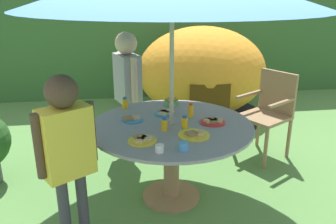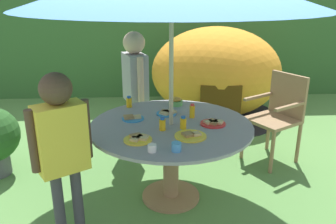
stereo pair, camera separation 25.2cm
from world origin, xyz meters
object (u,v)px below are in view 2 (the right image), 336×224
at_px(wooden_chair, 278,112).
at_px(plate_center_front, 167,113).
at_px(dome_tent, 216,73).
at_px(juice_bottle_far_left, 162,124).
at_px(snack_bowl, 176,101).
at_px(child_in_yellow_shirt, 61,139).
at_px(juice_bottle_center_back, 192,111).
at_px(plate_back_edge, 213,123).
at_px(cup_far, 176,147).
at_px(garden_table, 171,142).
at_px(plate_front_edge, 133,118).
at_px(cup_near, 152,148).
at_px(juice_bottle_far_right, 183,123).
at_px(plate_mid_right, 191,136).
at_px(plate_near_right, 138,139).
at_px(juice_bottle_near_left, 129,102).
at_px(child_in_grey_shirt, 135,78).

distance_m(wooden_chair, plate_center_front, 1.34).
xyz_separation_m(dome_tent, juice_bottle_far_left, (-0.87, -2.33, 0.12)).
bearing_deg(wooden_chair, snack_bowl, -110.65).
height_order(child_in_yellow_shirt, snack_bowl, child_in_yellow_shirt).
distance_m(wooden_chair, juice_bottle_center_back, 1.19).
distance_m(plate_back_edge, cup_far, 0.61).
distance_m(garden_table, snack_bowl, 0.56).
bearing_deg(plate_front_edge, plate_back_edge, -13.06).
bearing_deg(child_in_yellow_shirt, plate_front_edge, 21.88).
relative_size(garden_table, cup_near, 22.06).
bearing_deg(juice_bottle_far_right, cup_far, -101.81).
distance_m(juice_bottle_far_right, cup_far, 0.43).
height_order(snack_bowl, plate_front_edge, snack_bowl).
distance_m(garden_table, juice_bottle_far_left, 0.26).
xyz_separation_m(garden_table, plate_back_edge, (0.36, -0.02, 0.18)).
distance_m(juice_bottle_center_back, cup_far, 0.70).
height_order(garden_table, plate_mid_right, plate_mid_right).
distance_m(plate_near_right, juice_bottle_far_right, 0.43).
height_order(snack_bowl, plate_near_right, snack_bowl).
relative_size(dome_tent, child_in_yellow_shirt, 1.60).
relative_size(plate_front_edge, juice_bottle_near_left, 1.76).
distance_m(plate_back_edge, plate_front_edge, 0.71).
height_order(plate_near_right, juice_bottle_near_left, juice_bottle_near_left).
relative_size(garden_table, plate_near_right, 6.37).
height_order(child_in_yellow_shirt, plate_mid_right, child_in_yellow_shirt).
bearing_deg(juice_bottle_center_back, juice_bottle_far_left, -134.61).
relative_size(child_in_yellow_shirt, cup_far, 18.32).
distance_m(snack_bowl, cup_near, 1.07).
bearing_deg(wooden_chair, plate_mid_right, -78.02).
xyz_separation_m(snack_bowl, plate_mid_right, (0.06, -0.79, -0.03)).
relative_size(garden_table, wooden_chair, 1.45).
distance_m(child_in_yellow_shirt, plate_back_edge, 1.25).
bearing_deg(juice_bottle_far_right, plate_mid_right, -76.26).
bearing_deg(child_in_grey_shirt, garden_table, 0.00).
height_order(juice_bottle_near_left, juice_bottle_far_right, juice_bottle_near_left).
bearing_deg(garden_table, juice_bottle_center_back, 37.73).
xyz_separation_m(juice_bottle_far_left, cup_far, (0.08, -0.40, -0.02)).
relative_size(plate_mid_right, plate_front_edge, 1.28).
height_order(garden_table, child_in_grey_shirt, child_in_grey_shirt).
height_order(child_in_grey_shirt, juice_bottle_near_left, child_in_grey_shirt).
bearing_deg(wooden_chair, juice_bottle_near_left, -112.15).
relative_size(juice_bottle_center_back, cup_far, 1.82).
bearing_deg(plate_back_edge, snack_bowl, 117.39).
bearing_deg(juice_bottle_far_right, dome_tent, 73.04).
relative_size(dome_tent, juice_bottle_far_right, 19.22).
xyz_separation_m(plate_front_edge, plate_center_front, (0.31, 0.11, 0.00)).
bearing_deg(juice_bottle_near_left, plate_back_edge, -34.13).
bearing_deg(juice_bottle_center_back, snack_bowl, 108.13).
height_order(plate_center_front, juice_bottle_far_right, juice_bottle_far_right).
xyz_separation_m(child_in_yellow_shirt, plate_front_edge, (0.46, 0.64, -0.10)).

